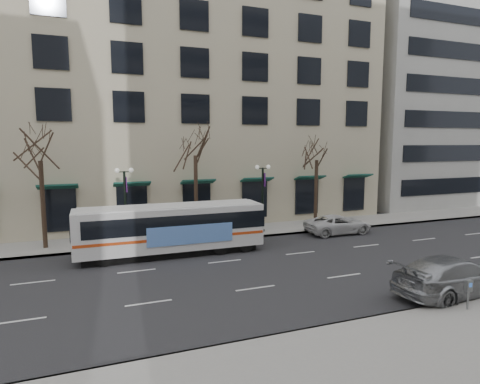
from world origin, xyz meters
name	(u,v)px	position (x,y,z in m)	size (l,w,h in m)	color
ground	(239,273)	(0.00, 0.00, 0.00)	(160.00, 160.00, 0.00)	black
sidewalk_far	(258,230)	(5.00, 9.00, 0.07)	(80.00, 4.00, 0.15)	gray
building_hotel	(143,89)	(-2.00, 21.00, 12.00)	(40.00, 20.00, 24.00)	#B8AD8C
building_office	(421,56)	(32.00, 21.00, 17.50)	(25.00, 20.00, 35.00)	#999993
tree_far_left	(39,145)	(-10.00, 8.80, 6.70)	(3.60, 3.60, 8.34)	black
tree_far_mid	(195,142)	(0.00, 8.80, 6.91)	(3.60, 3.60, 8.55)	black
tree_far_right	(317,148)	(10.00, 8.80, 6.42)	(3.60, 3.60, 8.06)	black
lamp_post_left	(125,202)	(-4.99, 8.20, 2.94)	(1.22, 0.45, 5.21)	black
lamp_post_right	(263,195)	(5.01, 8.20, 2.94)	(1.22, 0.45, 5.21)	black
city_bus	(172,228)	(-2.52, 4.84, 1.68)	(11.36, 2.57, 3.08)	silver
silver_car	(453,276)	(8.08, -6.20, 0.88)	(2.46, 6.06, 1.76)	#929599
white_pickup	(338,224)	(10.34, 6.10, 0.71)	(2.36, 5.11, 1.42)	silver
pay_station	(469,288)	(6.99, -7.89, 1.03)	(0.28, 0.20, 1.22)	slate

